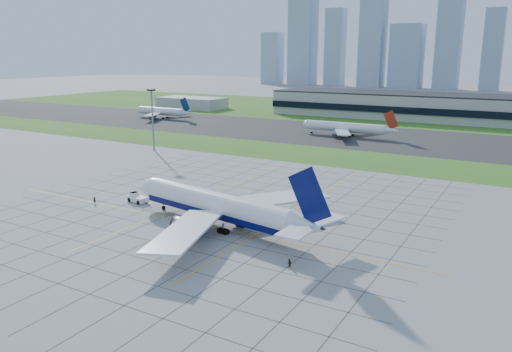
{
  "coord_description": "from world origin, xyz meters",
  "views": [
    {
      "loc": [
        70.96,
        -92.59,
        39.38
      ],
      "look_at": [
        4.55,
        22.16,
        7.0
      ],
      "focal_mm": 35.0,
      "sensor_mm": 36.0,
      "label": 1
    }
  ],
  "objects_px": {
    "crew_near": "(95,200)",
    "distant_jet_0": "(162,111)",
    "light_mast": "(152,112)",
    "distant_jet_1": "(346,127)",
    "pushback_tug": "(137,198)",
    "crew_far": "(289,263)",
    "airliner": "(218,206)"
  },
  "relations": [
    {
      "from": "crew_near",
      "to": "distant_jet_0",
      "type": "bearing_deg",
      "value": 66.85
    },
    {
      "from": "light_mast",
      "to": "distant_jet_1",
      "type": "height_order",
      "value": "light_mast"
    },
    {
      "from": "pushback_tug",
      "to": "crew_far",
      "type": "xyz_separation_m",
      "value": [
        55.53,
        -18.11,
        -0.23
      ]
    },
    {
      "from": "crew_far",
      "to": "pushback_tug",
      "type": "bearing_deg",
      "value": 178.57
    },
    {
      "from": "distant_jet_0",
      "to": "airliner",
      "type": "bearing_deg",
      "value": -46.01
    },
    {
      "from": "crew_far",
      "to": "distant_jet_1",
      "type": "bearing_deg",
      "value": 122.99
    },
    {
      "from": "airliner",
      "to": "pushback_tug",
      "type": "height_order",
      "value": "airliner"
    },
    {
      "from": "pushback_tug",
      "to": "distant_jet_0",
      "type": "xyz_separation_m",
      "value": [
        -115.45,
        146.02,
        3.38
      ]
    },
    {
      "from": "light_mast",
      "to": "crew_near",
      "type": "height_order",
      "value": "light_mast"
    },
    {
      "from": "crew_near",
      "to": "pushback_tug",
      "type": "bearing_deg",
      "value": -19.42
    },
    {
      "from": "distant_jet_1",
      "to": "pushback_tug",
      "type": "bearing_deg",
      "value": -94.28
    },
    {
      "from": "crew_near",
      "to": "crew_far",
      "type": "xyz_separation_m",
      "value": [
        64.34,
        -11.09,
        -0.11
      ]
    },
    {
      "from": "distant_jet_1",
      "to": "crew_near",
      "type": "bearing_deg",
      "value": -97.55
    },
    {
      "from": "light_mast",
      "to": "crew_near",
      "type": "distance_m",
      "value": 78.86
    },
    {
      "from": "pushback_tug",
      "to": "crew_far",
      "type": "relative_size",
      "value": 5.18
    },
    {
      "from": "light_mast",
      "to": "distant_jet_0",
      "type": "distance_m",
      "value": 110.35
    },
    {
      "from": "pushback_tug",
      "to": "airliner",
      "type": "bearing_deg",
      "value": -0.07
    },
    {
      "from": "airliner",
      "to": "distant_jet_0",
      "type": "bearing_deg",
      "value": 143.67
    },
    {
      "from": "crew_far",
      "to": "distant_jet_0",
      "type": "relative_size",
      "value": 0.04
    },
    {
      "from": "pushback_tug",
      "to": "distant_jet_1",
      "type": "bearing_deg",
      "value": 95.4
    },
    {
      "from": "light_mast",
      "to": "distant_jet_0",
      "type": "xyz_separation_m",
      "value": [
        -68.51,
        85.72,
        -11.7
      ]
    },
    {
      "from": "light_mast",
      "to": "pushback_tug",
      "type": "bearing_deg",
      "value": -52.1
    },
    {
      "from": "crew_far",
      "to": "distant_jet_1",
      "type": "relative_size",
      "value": 0.04
    },
    {
      "from": "pushback_tug",
      "to": "distant_jet_0",
      "type": "bearing_deg",
      "value": 138.01
    },
    {
      "from": "light_mast",
      "to": "pushback_tug",
      "type": "relative_size",
      "value": 2.83
    },
    {
      "from": "airliner",
      "to": "crew_far",
      "type": "distance_m",
      "value": 28.37
    },
    {
      "from": "distant_jet_1",
      "to": "crew_far",
      "type": "bearing_deg",
      "value": -73.64
    },
    {
      "from": "pushback_tug",
      "to": "crew_far",
      "type": "distance_m",
      "value": 58.41
    },
    {
      "from": "light_mast",
      "to": "distant_jet_0",
      "type": "bearing_deg",
      "value": 128.63
    },
    {
      "from": "airliner",
      "to": "crew_far",
      "type": "height_order",
      "value": "airliner"
    },
    {
      "from": "crew_near",
      "to": "light_mast",
      "type": "bearing_deg",
      "value": 61.51
    },
    {
      "from": "airliner",
      "to": "distant_jet_1",
      "type": "height_order",
      "value": "airliner"
    }
  ]
}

